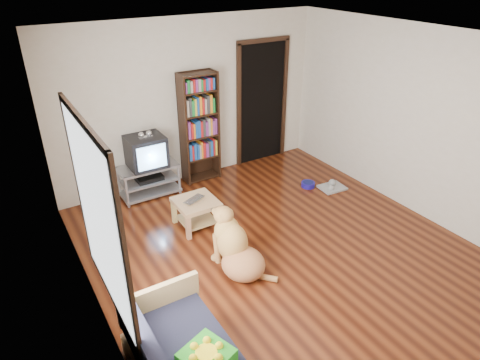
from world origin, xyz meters
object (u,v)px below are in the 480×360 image
grey_rag (332,187)px  laptop (197,201)px  green_cushion (207,358)px  crt_tv (146,151)px  tv_stand (149,179)px  dog (236,249)px  bookshelf (199,122)px  dog_bowl (308,184)px  coffee_table (196,208)px

grey_rag → laptop: bearing=176.5°
green_cushion → crt_tv: size_ratio=0.63×
laptop → grey_rag: laptop is taller
green_cushion → crt_tv: bearing=57.4°
laptop → tv_stand: tv_stand is taller
laptop → dog: size_ratio=0.34×
bookshelf → dog: 2.57m
green_cushion → grey_rag: 4.14m
laptop → dog: bearing=-114.1°
dog_bowl → bookshelf: bearing=138.3°
grey_rag → coffee_table: size_ratio=0.73×
grey_rag → dog: 2.56m
grey_rag → coffee_table: (-2.35, 0.18, 0.27)m
crt_tv → dog: 2.34m
green_cushion → coffee_table: green_cushion is taller
grey_rag → bookshelf: 2.40m
dog_bowl → dog: dog is taller
coffee_table → crt_tv: bearing=101.2°
bookshelf → tv_stand: bearing=-174.4°
tv_stand → crt_tv: size_ratio=1.55×
bookshelf → coffee_table: size_ratio=3.27×
coffee_table → dog: bearing=-90.9°
tv_stand → laptop: bearing=-78.9°
laptop → bookshelf: (0.71, 1.30, 0.59)m
grey_rag → dog: size_ratio=0.43×
crt_tv → tv_stand: bearing=-90.0°
dog → tv_stand: bearing=95.5°
tv_stand → dog: size_ratio=0.97×
grey_rag → bookshelf: bearing=138.6°
green_cushion → dog: (1.07, 1.33, -0.19)m
laptop → grey_rag: size_ratio=0.78×
green_cushion → coffee_table: bearing=46.4°
tv_stand → green_cushion: bearing=-103.3°
laptop → dog_bowl: size_ratio=1.42×
tv_stand → bookshelf: (0.95, 0.09, 0.73)m
grey_rag → bookshelf: bookshelf is taller
tv_stand → crt_tv: crt_tv is taller
grey_rag → tv_stand: bearing=152.4°
laptop → bookshelf: bearing=38.1°
green_cushion → crt_tv: crt_tv is taller
tv_stand → dog: dog is taller
laptop → coffee_table: bearing=66.8°
tv_stand → dog_bowl: bearing=-25.7°
crt_tv → green_cushion: bearing=-103.2°
grey_rag → dog: dog is taller
grey_rag → tv_stand: 2.93m
coffee_table → tv_stand: bearing=101.4°
green_cushion → laptop: green_cushion is taller
coffee_table → dog: 1.09m
grey_rag → green_cushion: bearing=-146.9°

